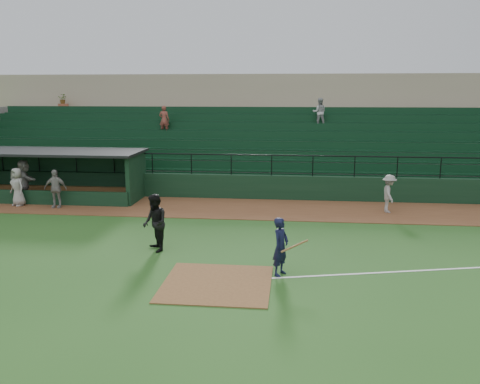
# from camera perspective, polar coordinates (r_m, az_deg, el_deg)

# --- Properties ---
(ground) EXTENTS (90.00, 90.00, 0.00)m
(ground) POSITION_cam_1_polar(r_m,az_deg,el_deg) (15.00, -2.08, -9.08)
(ground) COLOR #224E19
(ground) RESTS_ON ground
(warning_track) EXTENTS (40.00, 4.00, 0.03)m
(warning_track) POSITION_cam_1_polar(r_m,az_deg,el_deg) (22.61, 0.82, -1.92)
(warning_track) COLOR brown
(warning_track) RESTS_ON ground
(home_plate_dirt) EXTENTS (3.00, 3.00, 0.03)m
(home_plate_dirt) POSITION_cam_1_polar(r_m,az_deg,el_deg) (14.07, -2.67, -10.45)
(home_plate_dirt) COLOR brown
(home_plate_dirt) RESTS_ON ground
(stadium_structure) EXTENTS (38.00, 13.08, 6.40)m
(stadium_structure) POSITION_cam_1_polar(r_m,az_deg,el_deg) (30.56, 2.32, 5.95)
(stadium_structure) COLOR black
(stadium_structure) RESTS_ON ground
(dugout) EXTENTS (8.90, 3.20, 2.42)m
(dugout) POSITION_cam_1_polar(r_m,az_deg,el_deg) (26.54, -20.30, 2.27)
(dugout) COLOR black
(dugout) RESTS_ON ground
(batter_at_plate) EXTENTS (1.12, 0.74, 1.72)m
(batter_at_plate) POSITION_cam_1_polar(r_m,az_deg,el_deg) (14.49, 4.70, -6.27)
(batter_at_plate) COLOR black
(batter_at_plate) RESTS_ON ground
(umpire) EXTENTS (1.11, 1.18, 1.93)m
(umpire) POSITION_cam_1_polar(r_m,az_deg,el_deg) (16.78, -9.76, -3.52)
(umpire) COLOR black
(umpire) RESTS_ON ground
(runner) EXTENTS (0.65, 1.10, 1.67)m
(runner) POSITION_cam_1_polar(r_m,az_deg,el_deg) (22.67, 16.74, -0.18)
(runner) COLOR #99948F
(runner) RESTS_ON warning_track
(dugout_player_a) EXTENTS (1.06, 0.51, 1.76)m
(dugout_player_a) POSITION_cam_1_polar(r_m,az_deg,el_deg) (24.11, -20.45, 0.37)
(dugout_player_a) COLOR gray
(dugout_player_a) RESTS_ON warning_track
(dugout_player_b) EXTENTS (1.03, 0.91, 1.77)m
(dugout_player_b) POSITION_cam_1_polar(r_m,az_deg,el_deg) (25.21, -24.21, 0.55)
(dugout_player_b) COLOR #A09C96
(dugout_player_b) RESTS_ON warning_track
(dugout_player_c) EXTENTS (1.70, 1.67, 1.95)m
(dugout_player_c) POSITION_cam_1_polar(r_m,az_deg,el_deg) (26.62, -23.54, 1.34)
(dugout_player_c) COLOR #A6A09C
(dugout_player_c) RESTS_ON warning_track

